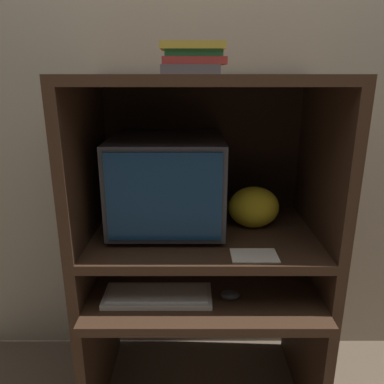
{
  "coord_description": "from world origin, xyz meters",
  "views": [
    {
      "loc": [
        -0.05,
        -1.13,
        1.44
      ],
      "look_at": [
        -0.04,
        0.3,
        0.99
      ],
      "focal_mm": 35.0,
      "sensor_mm": 36.0,
      "label": 1
    }
  ],
  "objects_px": {
    "mouse": "(229,295)",
    "snack_bag": "(253,207)",
    "crt_monitor": "(167,182)",
    "book_stack": "(192,58)",
    "keyboard": "(157,295)"
  },
  "relations": [
    {
      "from": "mouse",
      "to": "snack_bag",
      "type": "relative_size",
      "value": 0.34
    },
    {
      "from": "crt_monitor",
      "to": "book_stack",
      "type": "distance_m",
      "value": 0.5
    },
    {
      "from": "crt_monitor",
      "to": "mouse",
      "type": "xyz_separation_m",
      "value": [
        0.25,
        -0.24,
        -0.38
      ]
    },
    {
      "from": "snack_bag",
      "to": "book_stack",
      "type": "height_order",
      "value": "book_stack"
    },
    {
      "from": "keyboard",
      "to": "book_stack",
      "type": "bearing_deg",
      "value": 37.64
    },
    {
      "from": "keyboard",
      "to": "mouse",
      "type": "height_order",
      "value": "mouse"
    },
    {
      "from": "keyboard",
      "to": "snack_bag",
      "type": "relative_size",
      "value": 1.92
    },
    {
      "from": "mouse",
      "to": "keyboard",
      "type": "bearing_deg",
      "value": 179.22
    },
    {
      "from": "crt_monitor",
      "to": "book_stack",
      "type": "height_order",
      "value": "book_stack"
    },
    {
      "from": "crt_monitor",
      "to": "book_stack",
      "type": "bearing_deg",
      "value": -51.53
    },
    {
      "from": "keyboard",
      "to": "mouse",
      "type": "bearing_deg",
      "value": -0.78
    },
    {
      "from": "mouse",
      "to": "book_stack",
      "type": "distance_m",
      "value": 0.88
    },
    {
      "from": "crt_monitor",
      "to": "book_stack",
      "type": "relative_size",
      "value": 2.05
    },
    {
      "from": "keyboard",
      "to": "book_stack",
      "type": "relative_size",
      "value": 1.86
    },
    {
      "from": "crt_monitor",
      "to": "mouse",
      "type": "bearing_deg",
      "value": -43.85
    }
  ]
}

